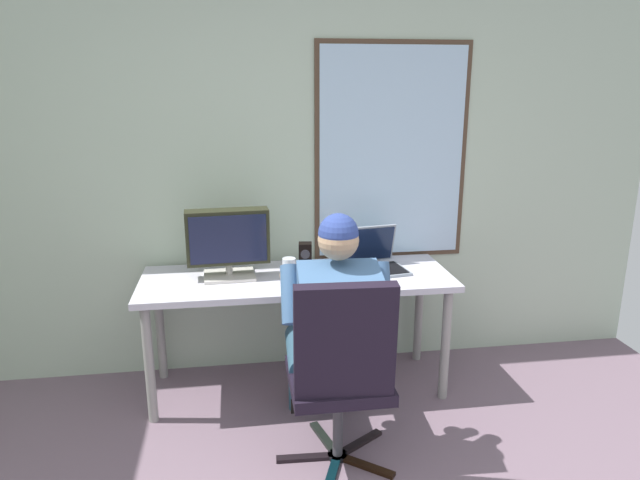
{
  "coord_description": "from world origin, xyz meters",
  "views": [
    {
      "loc": [
        -0.25,
        -1.12,
        1.83
      ],
      "look_at": [
        0.17,
        1.7,
        1.04
      ],
      "focal_mm": 32.36,
      "sensor_mm": 36.0,
      "label": 1
    }
  ],
  "objects": [
    {
      "name": "office_chair",
      "position": [
        0.2,
        1.23,
        0.56
      ],
      "size": [
        0.58,
        0.6,
        1.0
      ],
      "color": "black",
      "rests_on": "ground"
    },
    {
      "name": "cd_case",
      "position": [
        0.27,
        1.95,
        0.73
      ],
      "size": [
        0.15,
        0.13,
        0.01
      ],
      "color": "#981B77",
      "rests_on": "desk"
    },
    {
      "name": "laptop",
      "position": [
        0.57,
        2.13,
        0.79
      ],
      "size": [
        0.38,
        0.37,
        0.25
      ],
      "color": "gray",
      "rests_on": "desk"
    },
    {
      "name": "desk_speaker",
      "position": [
        0.15,
        2.17,
        0.81
      ],
      "size": [
        0.09,
        0.09,
        0.17
      ],
      "color": "black",
      "rests_on": "desk"
    },
    {
      "name": "crt_monitor",
      "position": [
        -0.3,
        2.1,
        0.95
      ],
      "size": [
        0.48,
        0.25,
        0.4
      ],
      "color": "beige",
      "rests_on": "desk"
    },
    {
      "name": "wall_rear",
      "position": [
        0.03,
        2.44,
        1.31
      ],
      "size": [
        4.97,
        0.08,
        2.62
      ],
      "color": "#B7C9B0",
      "rests_on": "ground"
    },
    {
      "name": "desk",
      "position": [
        0.09,
        2.06,
        0.65
      ],
      "size": [
        1.81,
        0.63,
        0.72
      ],
      "color": "gray",
      "rests_on": "ground"
    },
    {
      "name": "person_seated",
      "position": [
        0.21,
        1.5,
        0.65
      ],
      "size": [
        0.54,
        0.8,
        1.25
      ],
      "color": "#2F5167",
      "rests_on": "ground"
    },
    {
      "name": "wine_glass",
      "position": [
        0.03,
        1.94,
        0.83
      ],
      "size": [
        0.08,
        0.08,
        0.15
      ],
      "color": "silver",
      "rests_on": "desk"
    }
  ]
}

